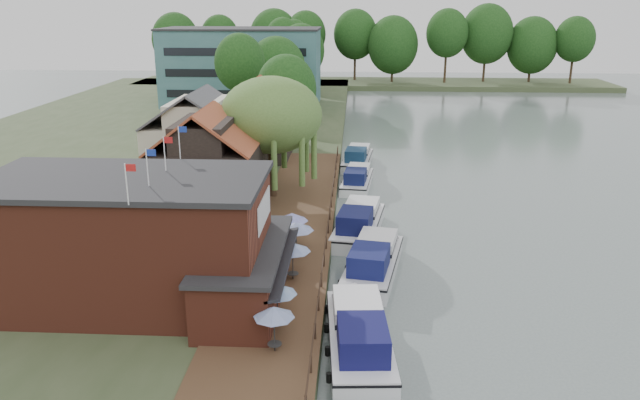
{
  "coord_description": "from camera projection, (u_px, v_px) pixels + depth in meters",
  "views": [
    {
      "loc": [
        -3.5,
        -32.67,
        17.29
      ],
      "look_at": [
        -6.0,
        12.0,
        3.0
      ],
      "focal_mm": 35.0,
      "sensor_mm": 36.0,
      "label": 1
    }
  ],
  "objects": [
    {
      "name": "ground",
      "position": [
        412.0,
        314.0,
        36.14
      ],
      "size": [
        260.0,
        260.0,
        0.0
      ],
      "primitive_type": "plane",
      "color": "slate",
      "rests_on": "ground"
    },
    {
      "name": "land_bank",
      "position": [
        121.0,
        156.0,
        70.88
      ],
      "size": [
        50.0,
        140.0,
        1.0
      ],
      "primitive_type": "cube",
      "color": "#384728",
      "rests_on": "ground"
    },
    {
      "name": "quay_deck",
      "position": [
        291.0,
        233.0,
        45.76
      ],
      "size": [
        6.0,
        50.0,
        0.1
      ],
      "primitive_type": "cube",
      "color": "#47301E",
      "rests_on": "land_bank"
    },
    {
      "name": "quay_rail",
      "position": [
        328.0,
        226.0,
        45.96
      ],
      "size": [
        0.2,
        49.0,
        1.0
      ],
      "primitive_type": null,
      "color": "black",
      "rests_on": "land_bank"
    },
    {
      "name": "pub",
      "position": [
        163.0,
        240.0,
        34.52
      ],
      "size": [
        20.0,
        11.0,
        7.3
      ],
      "primitive_type": null,
      "color": "maroon",
      "rests_on": "land_bank"
    },
    {
      "name": "hotel_block",
      "position": [
        242.0,
        66.0,
        101.72
      ],
      "size": [
        25.4,
        12.4,
        12.3
      ],
      "primitive_type": null,
      "color": "#38666B",
      "rests_on": "land_bank"
    },
    {
      "name": "cottage_a",
      "position": [
        207.0,
        163.0,
        48.66
      ],
      "size": [
        8.6,
        7.6,
        8.5
      ],
      "primitive_type": null,
      "color": "black",
      "rests_on": "land_bank"
    },
    {
      "name": "cottage_b",
      "position": [
        199.0,
        136.0,
        58.33
      ],
      "size": [
        9.6,
        8.6,
        8.5
      ],
      "primitive_type": null,
      "color": "beige",
      "rests_on": "land_bank"
    },
    {
      "name": "cottage_c",
      "position": [
        256.0,
        119.0,
        66.68
      ],
      "size": [
        7.6,
        7.6,
        8.5
      ],
      "primitive_type": null,
      "color": "black",
      "rests_on": "land_bank"
    },
    {
      "name": "willow",
      "position": [
        272.0,
        138.0,
        52.88
      ],
      "size": [
        8.6,
        8.6,
        10.43
      ],
      "primitive_type": null,
      "color": "#476B2D",
      "rests_on": "land_bank"
    },
    {
      "name": "umbrella_0",
      "position": [
        274.0,
        329.0,
        29.91
      ],
      "size": [
        2.01,
        2.01,
        2.38
      ],
      "primitive_type": null,
      "color": "navy",
      "rests_on": "quay_deck"
    },
    {
      "name": "umbrella_1",
      "position": [
        277.0,
        305.0,
        32.25
      ],
      "size": [
        2.1,
        2.1,
        2.38
      ],
      "primitive_type": null,
      "color": "#1B4D98",
      "rests_on": "quay_deck"
    },
    {
      "name": "umbrella_2",
      "position": [
        269.0,
        277.0,
        35.54
      ],
      "size": [
        2.13,
        2.13,
        2.38
      ],
      "primitive_type": null,
      "color": "navy",
      "rests_on": "quay_deck"
    },
    {
      "name": "umbrella_3",
      "position": [
        293.0,
        261.0,
        37.73
      ],
      "size": [
        2.22,
        2.22,
        2.38
      ],
      "primitive_type": null,
      "color": "navy",
      "rests_on": "quay_deck"
    },
    {
      "name": "umbrella_4",
      "position": [
        296.0,
        239.0,
        41.18
      ],
      "size": [
        2.37,
        2.37,
        2.38
      ],
      "primitive_type": null,
      "color": "navy",
      "rests_on": "quay_deck"
    },
    {
      "name": "umbrella_5",
      "position": [
        292.0,
        229.0,
        42.95
      ],
      "size": [
        2.25,
        2.25,
        2.38
      ],
      "primitive_type": null,
      "color": "#1C209C",
      "rests_on": "quay_deck"
    },
    {
      "name": "cruiser_0",
      "position": [
        359.0,
        329.0,
        31.86
      ],
      "size": [
        4.17,
        10.83,
        2.6
      ],
      "primitive_type": null,
      "rotation": [
        0.0,
        0.0,
        0.07
      ],
      "color": "white",
      "rests_on": "ground"
    },
    {
      "name": "cruiser_1",
      "position": [
        373.0,
        257.0,
        40.99
      ],
      "size": [
        5.1,
        10.81,
        2.54
      ],
      "primitive_type": null,
      "rotation": [
        0.0,
        0.0,
        -0.17
      ],
      "color": "silver",
      "rests_on": "ground"
    },
    {
      "name": "cruiser_2",
      "position": [
        359.0,
        219.0,
        48.01
      ],
      "size": [
        4.93,
        10.89,
        2.57
      ],
      "primitive_type": null,
      "rotation": [
        0.0,
        0.0,
        -0.15
      ],
      "color": "silver",
      "rests_on": "ground"
    },
    {
      "name": "cruiser_3",
      "position": [
        357.0,
        176.0,
        60.46
      ],
      "size": [
        3.82,
        9.23,
        2.14
      ],
      "primitive_type": null,
      "rotation": [
        0.0,
        0.0,
        -0.11
      ],
      "color": "white",
      "rests_on": "ground"
    },
    {
      "name": "cruiser_4",
      "position": [
        358.0,
        156.0,
        68.33
      ],
      "size": [
        4.11,
        9.8,
        2.29
      ],
      "primitive_type": null,
      "rotation": [
        0.0,
        0.0,
        -0.11
      ],
      "color": "silver",
      "rests_on": "ground"
    },
    {
      "name": "bank_tree_0",
      "position": [
        286.0,
        100.0,
        72.98
      ],
      "size": [
        7.06,
        7.06,
        10.56
      ],
      "primitive_type": null,
      "color": "#143811",
      "rests_on": "land_bank"
    },
    {
      "name": "bank_tree_1",
      "position": [
        240.0,
        81.0,
        82.31
      ],
      "size": [
        6.65,
        6.65,
        12.44
      ],
      "primitive_type": null,
      "color": "#143811",
      "rests_on": "land_bank"
    },
    {
      "name": "bank_tree_2",
      "position": [
        277.0,
        76.0,
        91.71
      ],
      "size": [
        8.74,
        8.74,
        11.56
      ],
      "primitive_type": null,
      "color": "#143811",
      "rests_on": "land_bank"
    },
    {
      "name": "bank_tree_3",
      "position": [
        301.0,
        60.0,
        109.69
      ],
      "size": [
        8.15,
        8.15,
        12.72
      ],
      "primitive_type": null,
      "color": "#143811",
      "rests_on": "land_bank"
    },
    {
      "name": "bank_tree_4",
      "position": [
        283.0,
        55.0,
        114.8
      ],
      "size": [
        6.33,
        6.33,
        13.6
      ],
      "primitive_type": null,
      "color": "#143811",
      "rests_on": "land_bank"
    },
    {
      "name": "bank_tree_5",
      "position": [
        294.0,
        52.0,
        125.15
      ],
      "size": [
        6.75,
        6.75,
        13.0
      ],
      "primitive_type": null,
      "color": "#143811",
      "rests_on": "land_bank"
    }
  ]
}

